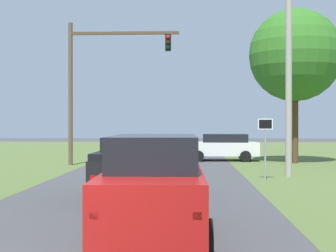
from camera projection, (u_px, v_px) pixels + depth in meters
ground_plane at (142, 189)px, 18.15m from camera, size 120.00×120.00×0.00m
red_suv_near at (154, 185)px, 10.31m from camera, size 2.23×5.01×2.10m
pickup_truck_lead at (135, 166)px, 15.99m from camera, size 2.35×5.29×1.92m
traffic_light at (97, 73)px, 28.26m from camera, size 6.19×0.40×7.96m
keep_moving_sign at (265, 139)px, 20.68m from camera, size 0.60×0.09×2.66m
oak_tree_right at (295, 55)px, 29.65m from camera, size 5.41×5.41×9.04m
crossing_suv_far at (222, 146)px, 31.65m from camera, size 4.63×2.28×1.67m
utility_pole_right at (289, 82)px, 22.16m from camera, size 0.28×0.28×8.33m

